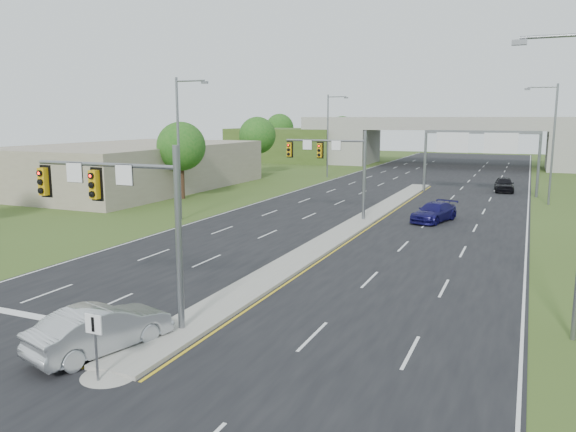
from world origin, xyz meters
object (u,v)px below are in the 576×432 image
Objects in this scene: car_far_c at (504,184)px; car_far_b at (434,212)px; signal_mast_far at (336,160)px; car_silver at (101,329)px; sign_gantry at (479,144)px; overpass at (454,145)px; keep_right_sign at (95,336)px; signal_mast_near at (126,205)px.

car_far_b is at bearing -106.24° from car_far_c.
signal_mast_far reaches higher than car_far_b.
car_silver reaches higher than car_far_c.
sign_gantry is 0.14× the size of overpass.
sign_gantry reaches higher than car_far_b.
car_silver is (-1.50, 1.90, -0.68)m from keep_right_sign.
signal_mast_far reaches higher than keep_right_sign.
signal_mast_near is 1.00× the size of signal_mast_far.
keep_right_sign is 0.43× the size of car_far_b.
overpass is at bearing 101.12° from car_far_c.
car_far_c is at bearing -85.74° from car_silver.
signal_mast_far is 1.38× the size of car_far_b.
signal_mast_far is at bearing -121.44° from car_far_c.
car_far_b is (-1.60, -17.93, -4.48)m from sign_gantry.
keep_right_sign is 0.44× the size of car_silver.
signal_mast_far is 0.60× the size of sign_gantry.
overpass is 16.97× the size of car_far_c.
car_silver is at bearing -91.04° from overpass.
car_silver is 30.34m from car_far_b.
sign_gantry is 18.55m from car_far_b.
sign_gantry is 35.75m from overpass.
car_far_c is (11.52, 23.28, -3.90)m from signal_mast_far.
signal_mast_near is 4.71m from car_silver.
signal_mast_near is 5.94m from keep_right_sign.
overpass is at bearing 90.00° from keep_right_sign.
signal_mast_near is at bearing -88.90° from car_far_b.
sign_gantry is (8.95, 44.99, 0.51)m from signal_mast_near.
car_far_b is 21.62m from car_far_c.
signal_mast_far is 8.60m from car_far_b.
signal_mast_far is 29.71m from keep_right_sign.
car_far_b is at bearing -95.10° from sign_gantry.
car_far_b is (6.58, 29.62, -0.08)m from car_silver.
keep_right_sign is (2.26, -4.45, -3.21)m from signal_mast_near.
overpass reaches higher than signal_mast_near.
car_silver is at bearing -99.77° from sign_gantry.
car_silver is (0.76, -27.55, -3.89)m from signal_mast_far.
keep_right_sign is at bearing -90.00° from overpass.
car_silver is at bearing -86.25° from car_far_b.
sign_gantry is at bearing 82.30° from keep_right_sign.
car_silver is (-1.50, -82.62, -2.72)m from overpass.
keep_right_sign is 50.04m from sign_gantry.
car_far_c is (2.57, 3.29, -4.42)m from sign_gantry.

